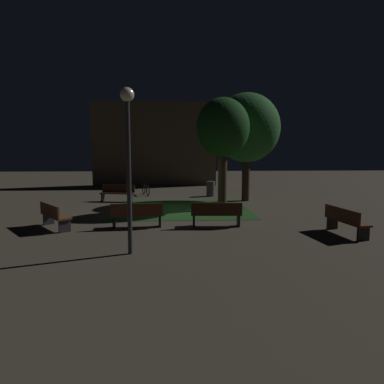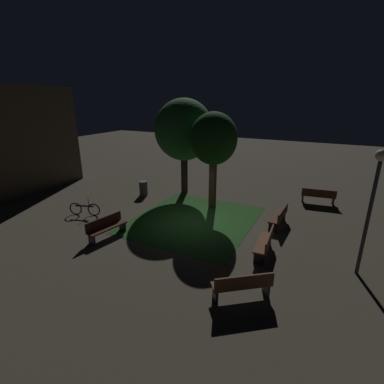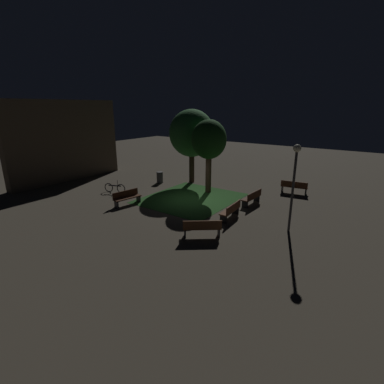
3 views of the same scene
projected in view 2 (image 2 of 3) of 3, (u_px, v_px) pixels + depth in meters
ground_plane at (195, 222)px, 13.70m from camera, size 60.00×60.00×0.00m
grass_lawn at (194, 220)px, 13.94m from camera, size 6.26×5.60×0.01m
bench_near_trees at (265, 242)px, 10.76m from camera, size 1.83×0.59×0.88m
bench_front_left at (279, 216)px, 13.14m from camera, size 1.82×0.57×0.88m
bench_by_lamp at (242, 285)px, 8.33m from camera, size 1.47×1.72×0.88m
bench_front_right at (318, 195)px, 15.92m from camera, size 0.71×1.85×0.88m
bench_back_row at (106, 226)px, 12.09m from camera, size 1.86×0.78×0.88m
tree_near_wall at (214, 140)px, 14.34m from camera, size 2.41×2.41×5.09m
tree_tall_center at (184, 130)px, 16.78m from camera, size 3.51×3.51×5.73m
lamp_post_near_wall at (374, 192)px, 8.77m from camera, size 0.36×0.36×4.27m
trash_bin at (143, 188)px, 17.29m from camera, size 0.50×0.50×0.89m
bicycle at (85, 209)px, 14.35m from camera, size 0.60×1.57×0.93m
building_wall_backdrop at (7, 144)px, 16.22m from camera, size 9.50×0.80×6.41m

